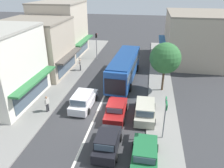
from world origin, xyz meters
TOP-DOWN VIEW (x-y plane):
  - ground_plane at (0.00, 0.00)m, footprint 140.00×140.00m
  - lane_centre_line at (0.00, 4.00)m, footprint 0.20×28.00m
  - sidewalk_left at (-6.80, 6.00)m, footprint 5.20×44.00m
  - kerb_right at (6.20, 6.00)m, footprint 2.80×44.00m
  - shopfront_mid_block at (-10.18, 9.16)m, footprint 9.03×7.66m
  - shopfront_far_end at (-10.18, 17.37)m, footprint 8.10×8.33m
  - building_right_far at (11.48, 17.98)m, footprint 10.05×11.33m
  - city_bus at (1.62, 8.51)m, footprint 3.18×10.98m
  - wagon_adjacent_lane_trail at (-1.57, 1.26)m, footprint 2.02×4.54m
  - hatchback_behind_bus_mid at (2.01, -4.52)m, footprint 1.83×3.70m
  - sedan_behind_bus_near at (1.91, 0.15)m, footprint 1.94×4.22m
  - parked_sedan_kerb_front at (4.78, -5.34)m, footprint 1.92×4.21m
  - parked_wagon_kerb_second at (4.58, 0.51)m, footprint 1.98×4.52m
  - traffic_light_downstreet at (-3.84, 16.20)m, footprint 0.33×0.24m
  - directional_road_sign at (6.11, -2.45)m, footprint 0.10×1.40m
  - street_tree_right at (6.32, 6.29)m, footprint 3.39×3.39m
  - pedestrian_with_handbag_near at (-4.83, 10.52)m, footprint 0.45×0.63m
  - pedestrian_browsing_midblock at (-4.64, -0.40)m, footprint 0.34×0.54m

SIDE VIEW (x-z plane):
  - ground_plane at x=0.00m, z-range 0.00..0.00m
  - lane_centre_line at x=0.00m, z-range 0.00..0.01m
  - kerb_right at x=6.20m, z-range 0.00..0.12m
  - sidewalk_left at x=-6.80m, z-range 0.00..0.14m
  - sedan_behind_bus_near at x=1.91m, z-range -0.07..1.40m
  - parked_sedan_kerb_front at x=4.78m, z-range -0.07..1.40m
  - hatchback_behind_bus_mid at x=2.01m, z-range -0.06..1.48m
  - wagon_adjacent_lane_trail at x=-1.57m, z-range -0.04..1.53m
  - parked_wagon_kerb_second at x=4.58m, z-range -0.04..1.53m
  - pedestrian_browsing_midblock at x=-4.64m, z-range 0.25..1.88m
  - pedestrian_with_handbag_near at x=-4.83m, z-range 0.25..1.88m
  - city_bus at x=1.62m, z-range 0.27..3.49m
  - directional_road_sign at x=6.11m, z-range 0.88..4.48m
  - traffic_light_downstreet at x=-3.84m, z-range 0.75..4.95m
  - shopfront_mid_block at x=-10.18m, z-range 0.00..7.17m
  - building_right_far at x=11.48m, z-range 0.00..7.45m
  - street_tree_right at x=6.32m, z-range 1.12..6.78m
  - shopfront_far_end at x=-10.18m, z-range -0.01..8.67m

